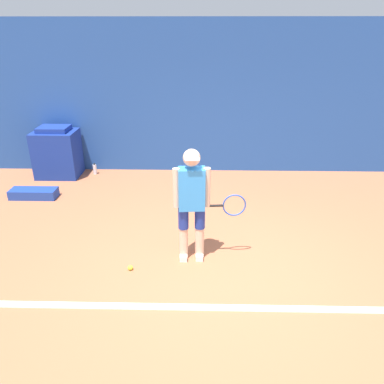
{
  "coord_description": "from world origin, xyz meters",
  "views": [
    {
      "loc": [
        -0.26,
        -4.08,
        2.94
      ],
      "look_at": [
        -0.37,
        0.53,
        0.91
      ],
      "focal_mm": 35.0,
      "sensor_mm": 36.0,
      "label": 1
    }
  ],
  "objects": [
    {
      "name": "ground_plane",
      "position": [
        0.0,
        0.0,
        0.0
      ],
      "size": [
        24.0,
        24.0,
        0.0
      ],
      "primitive_type": "plane",
      "color": "#B76642"
    },
    {
      "name": "tennis_player",
      "position": [
        -0.36,
        0.33,
        0.87
      ],
      "size": [
        0.96,
        0.29,
        1.57
      ],
      "rotation": [
        0.0,
        0.0,
        0.07
      ],
      "color": "beige",
      "rests_on": "ground_plane"
    },
    {
      "name": "equipment_bag",
      "position": [
        -3.39,
        2.26,
        0.09
      ],
      "size": [
        0.86,
        0.31,
        0.17
      ],
      "color": "#1E3D99",
      "rests_on": "ground_plane"
    },
    {
      "name": "water_bottle",
      "position": [
        -2.57,
        3.53,
        0.11
      ],
      "size": [
        0.08,
        0.08,
        0.24
      ],
      "color": "white",
      "rests_on": "ground_plane"
    },
    {
      "name": "court_baseline",
      "position": [
        0.0,
        -0.7,
        0.01
      ],
      "size": [
        21.6,
        0.1,
        0.01
      ],
      "color": "white",
      "rests_on": "ground_plane"
    },
    {
      "name": "back_wall",
      "position": [
        0.0,
        3.88,
        1.57
      ],
      "size": [
        24.0,
        0.1,
        3.14
      ],
      "color": "#234C99",
      "rests_on": "ground_plane"
    },
    {
      "name": "covered_chair",
      "position": [
        -3.3,
        3.44,
        0.51
      ],
      "size": [
        0.88,
        0.68,
        1.08
      ],
      "color": "navy",
      "rests_on": "ground_plane"
    },
    {
      "name": "tennis_ball",
      "position": [
        -1.18,
        0.01,
        0.03
      ],
      "size": [
        0.07,
        0.07,
        0.07
      ],
      "color": "#D1E533",
      "rests_on": "ground_plane"
    }
  ]
}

